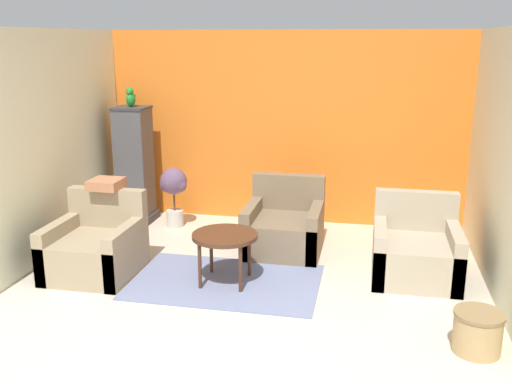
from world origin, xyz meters
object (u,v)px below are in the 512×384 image
coffee_table (225,239)px  parrot (131,98)px  birdcage (135,166)px  potted_plant (174,188)px  wicker_basket (478,331)px  armchair_middle (284,228)px  armchair_right (415,252)px  armchair_left (96,249)px

coffee_table → parrot: parrot is taller
birdcage → potted_plant: birdcage is taller
birdcage → wicker_basket: (3.86, -2.57, -0.56)m
coffee_table → armchair_middle: armchair_middle is taller
armchair_middle → wicker_basket: (1.79, -1.86, -0.09)m
birdcage → parrot: parrot is taller
armchair_right → wicker_basket: 1.44m
armchair_left → armchair_middle: bearing=29.6°
potted_plant → wicker_basket: 4.12m
armchair_middle → potted_plant: 1.64m
armchair_right → birdcage: bearing=161.3°
armchair_left → birdcage: size_ratio=0.58×
birdcage → parrot: 0.88m
armchair_right → birdcage: (-3.48, 1.18, 0.47)m
parrot → wicker_basket: (3.86, -2.57, -1.44)m
armchair_middle → wicker_basket: size_ratio=2.27×
armchair_left → armchair_middle: size_ratio=1.00×
coffee_table → wicker_basket: bearing=-21.3°
potted_plant → armchair_right: bearing=-19.9°
armchair_middle → parrot: parrot is taller
armchair_middle → potted_plant: armchair_middle is taller
birdcage → parrot: size_ratio=6.13×
armchair_right → potted_plant: (-2.92, 1.05, 0.24)m
armchair_middle → coffee_table: bearing=-113.3°
parrot → wicker_basket: bearing=-33.6°
coffee_table → potted_plant: (-1.08, 1.58, 0.05)m
armchair_right → coffee_table: bearing=-164.1°
armchair_right → wicker_basket: bearing=-74.7°
birdcage → coffee_table: bearing=-45.9°
armchair_left → birdcage: (-0.29, 1.72, 0.47)m
coffee_table → potted_plant: size_ratio=0.84×
coffee_table → armchair_middle: size_ratio=0.74×
coffee_table → parrot: bearing=134.0°
wicker_basket → armchair_left: bearing=166.7°
birdcage → parrot: (-0.00, 0.00, 0.88)m
armchair_right → armchair_middle: (-1.41, 0.47, 0.00)m
parrot → wicker_basket: 4.86m
armchair_middle → potted_plant: (-1.51, 0.58, 0.24)m
armchair_right → armchair_middle: 1.48m
parrot → armchair_right: bearing=-18.7°
coffee_table → armchair_middle: bearing=66.7°
parrot → potted_plant: (0.57, -0.13, -1.11)m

